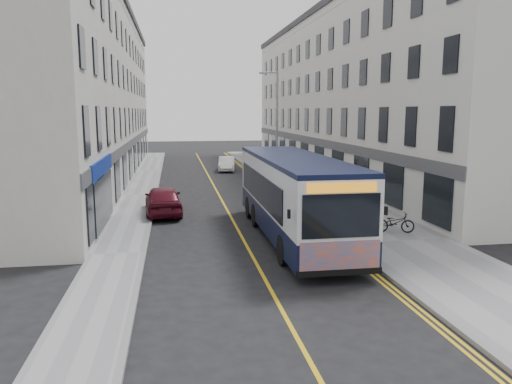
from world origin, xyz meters
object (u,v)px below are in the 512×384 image
object	(u,v)px
car_white	(227,164)
car_maroon	(163,200)
pedestrian_far	(334,176)
pedestrian_near	(327,174)
city_bus	(294,194)
streetlamp	(276,125)
bicycle	(395,222)

from	to	relation	value
car_white	car_maroon	distance (m)	19.13
pedestrian_far	car_maroon	xyz separation A→B (m)	(-11.40, -6.53, -0.19)
car_maroon	pedestrian_near	bearing A→B (deg)	-153.65
city_bus	pedestrian_far	xyz separation A→B (m)	(5.86, 12.43, -0.94)
pedestrian_near	car_maroon	distance (m)	12.50
streetlamp	car_maroon	bearing A→B (deg)	-134.12
streetlamp	car_maroon	xyz separation A→B (m)	(-7.57, -7.81, -3.61)
pedestrian_near	car_white	world-z (taller)	pedestrian_near
pedestrian_near	car_maroon	bearing A→B (deg)	-159.60
streetlamp	pedestrian_far	world-z (taller)	streetlamp
car_maroon	pedestrian_far	bearing A→B (deg)	-153.87
car_white	car_maroon	world-z (taller)	car_maroon
streetlamp	car_white	xyz separation A→B (m)	(-2.30, 10.58, -3.74)
bicycle	pedestrian_far	size ratio (longest dim) A/B	1.00
bicycle	car_maroon	size ratio (longest dim) A/B	0.37
bicycle	city_bus	bearing A→B (deg)	103.06
bicycle	pedestrian_near	bearing A→B (deg)	11.90
streetlamp	pedestrian_far	bearing A→B (deg)	-18.43
streetlamp	pedestrian_near	bearing A→B (deg)	-25.56
pedestrian_far	car_white	xyz separation A→B (m)	(-6.13, 11.86, -0.32)
streetlamp	pedestrian_far	distance (m)	5.29
pedestrian_far	car_white	world-z (taller)	pedestrian_far
bicycle	car_white	distance (m)	24.95
city_bus	pedestrian_near	world-z (taller)	city_bus
car_white	car_maroon	size ratio (longest dim) A/B	0.86
streetlamp	pedestrian_near	world-z (taller)	streetlamp
streetlamp	car_maroon	size ratio (longest dim) A/B	1.76
city_bus	pedestrian_near	bearing A→B (deg)	66.53
city_bus	car_white	distance (m)	24.32
car_maroon	city_bus	bearing A→B (deg)	129.53
bicycle	streetlamp	bearing A→B (deg)	25.61
pedestrian_near	car_white	size ratio (longest dim) A/B	0.51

